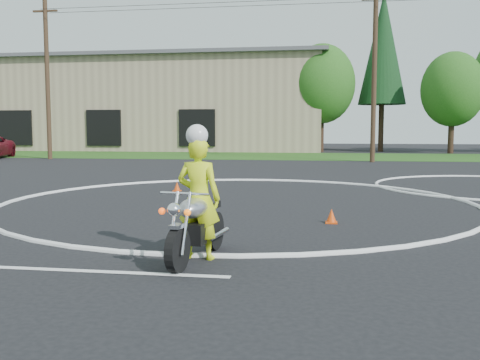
# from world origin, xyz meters

# --- Properties ---
(ground) EXTENTS (120.00, 120.00, 0.00)m
(ground) POSITION_xyz_m (0.00, 0.00, 0.00)
(ground) COLOR black
(ground) RESTS_ON ground
(grass_strip) EXTENTS (120.00, 10.00, 0.02)m
(grass_strip) POSITION_xyz_m (0.00, 27.00, 0.01)
(grass_strip) COLOR #1E4714
(grass_strip) RESTS_ON ground
(course_markings) EXTENTS (19.05, 19.05, 0.12)m
(course_markings) POSITION_xyz_m (2.17, 4.35, 0.01)
(course_markings) COLOR silver
(course_markings) RESTS_ON ground
(primary_motorcycle) EXTENTS (0.76, 2.04, 1.08)m
(primary_motorcycle) POSITION_xyz_m (0.35, -3.18, 0.52)
(primary_motorcycle) COLOR black
(primary_motorcycle) RESTS_ON ground
(rider_primary_grp) EXTENTS (0.72, 0.53, 2.00)m
(rider_primary_grp) POSITION_xyz_m (0.36, -3.05, 0.96)
(rider_primary_grp) COLOR #D4EC18
(rider_primary_grp) RESTS_ON ground
(warehouse) EXTENTS (41.00, 17.00, 8.30)m
(warehouse) POSITION_xyz_m (-18.00, 39.99, 4.16)
(warehouse) COLOR tan
(warehouse) RESTS_ON ground
(utility_poles) EXTENTS (41.60, 1.12, 10.00)m
(utility_poles) POSITION_xyz_m (5.00, 21.00, 5.20)
(utility_poles) COLOR #473321
(utility_poles) RESTS_ON ground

